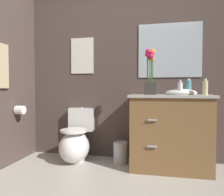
# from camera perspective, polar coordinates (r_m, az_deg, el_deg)

# --- Properties ---
(wall_back) EXTENTS (4.29, 0.05, 2.50)m
(wall_back) POSITION_cam_1_polar(r_m,az_deg,el_deg) (3.02, 7.68, 8.05)
(wall_back) COLOR #4C3D38
(wall_back) RESTS_ON ground_plane
(toilet) EXTENTS (0.38, 0.59, 0.69)m
(toilet) POSITION_cam_1_polar(r_m,az_deg,el_deg) (2.98, -9.37, -11.36)
(toilet) COLOR white
(toilet) RESTS_ON ground_plane
(vanity_cabinet) EXTENTS (0.94, 0.56, 1.06)m
(vanity_cabinet) POSITION_cam_1_polar(r_m,az_deg,el_deg) (2.72, 14.83, -8.21)
(vanity_cabinet) COLOR brown
(vanity_cabinet) RESTS_ON ground_plane
(flower_vase) EXTENTS (0.14, 0.14, 0.53)m
(flower_vase) POSITION_cam_1_polar(r_m,az_deg,el_deg) (2.59, 9.92, 5.41)
(flower_vase) COLOR #38332D
(flower_vase) RESTS_ON vanity_cabinet
(soap_bottle) EXTENTS (0.07, 0.07, 0.19)m
(soap_bottle) POSITION_cam_1_polar(r_m,az_deg,el_deg) (2.79, 19.20, 2.64)
(soap_bottle) COLOR teal
(soap_bottle) RESTS_ON vanity_cabinet
(lotion_bottle) EXTENTS (0.06, 0.06, 0.18)m
(lotion_bottle) POSITION_cam_1_polar(r_m,az_deg,el_deg) (2.56, 23.01, 2.48)
(lotion_bottle) COLOR beige
(lotion_bottle) RESTS_ON vanity_cabinet
(hand_wash_bottle) EXTENTS (0.06, 0.06, 0.16)m
(hand_wash_bottle) POSITION_cam_1_polar(r_m,az_deg,el_deg) (2.60, 17.23, 2.41)
(hand_wash_bottle) COLOR white
(hand_wash_bottle) RESTS_ON vanity_cabinet
(trash_bin) EXTENTS (0.18, 0.18, 0.27)m
(trash_bin) POSITION_cam_1_polar(r_m,az_deg,el_deg) (2.90, 2.21, -13.91)
(trash_bin) COLOR #B7B7BC
(trash_bin) RESTS_ON ground_plane
(wall_poster) EXTENTS (0.33, 0.01, 0.50)m
(wall_poster) POSITION_cam_1_polar(r_m,az_deg,el_deg) (3.18, -7.73, 10.77)
(wall_poster) COLOR silver
(wall_mirror) EXTENTS (0.80, 0.01, 0.70)m
(wall_mirror) POSITION_cam_1_polar(r_m,az_deg,el_deg) (3.01, 14.68, 11.85)
(wall_mirror) COLOR #B2BCC6
(toilet_paper_roll) EXTENTS (0.11, 0.11, 0.11)m
(toilet_paper_roll) POSITION_cam_1_polar(r_m,az_deg,el_deg) (3.05, -22.71, -2.88)
(toilet_paper_roll) COLOR white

